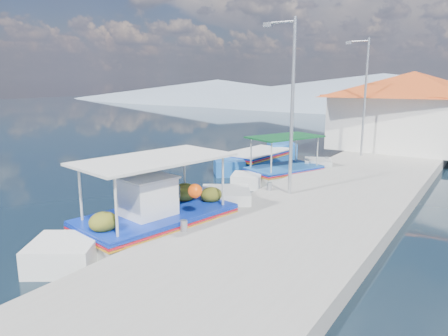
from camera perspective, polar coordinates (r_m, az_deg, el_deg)
The scene contains 9 objects.
ground at distance 16.24m, azimuth -9.30°, elevation -4.32°, with size 160.00×160.00×0.00m, color black.
quay at distance 18.55m, azimuth 17.61°, elevation -1.87°, with size 5.00×44.00×0.50m, color gray.
bollards at distance 18.42m, azimuth 10.77°, elevation -0.33°, with size 0.20×17.20×0.30m.
main_caique at distance 12.52m, azimuth -8.85°, elevation -6.88°, with size 3.25×7.75×2.60m.
caique_green_canopy at distance 19.25m, azimuth 8.08°, elevation -0.67°, with size 3.23×5.52×2.24m.
caique_blue_hull at distance 22.18m, azimuth 4.58°, elevation 1.10°, with size 2.38×6.84×1.22m.
harbor_building at distance 26.84m, azimuth 23.92°, elevation 7.28°, with size 10.49×10.49×4.40m.
lamp_post_near at distance 14.76m, azimuth 8.89°, elevation 9.27°, with size 1.21×0.14×6.00m.
lamp_post_far at distance 23.24m, azimuth 18.29°, elevation 9.78°, with size 1.21×0.14×6.00m.
Camera 1 is at (10.62, -11.42, 4.53)m, focal length 33.94 mm.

